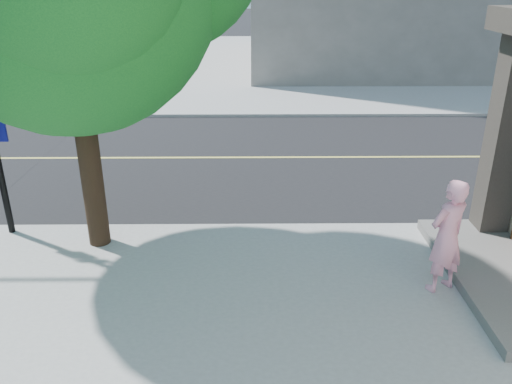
{
  "coord_description": "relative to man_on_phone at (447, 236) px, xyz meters",
  "views": [
    {
      "loc": [
        5.0,
        -9.68,
        4.96
      ],
      "look_at": [
        5.08,
        -1.08,
        1.3
      ],
      "focal_mm": 36.43,
      "sensor_mm": 36.0,
      "label": 1
    }
  ],
  "objects": [
    {
      "name": "man_on_phone",
      "position": [
        0.0,
        0.0,
        0.0
      ],
      "size": [
        0.84,
        0.73,
        1.93
      ],
      "primitive_type": "imported",
      "rotation": [
        0.0,
        0.0,
        3.62
      ],
      "color": "#FE9FBD",
      "rests_on": "sidewalk_se"
    },
    {
      "name": "ground",
      "position": [
        -8.11,
        2.4,
        -1.08
      ],
      "size": [
        140.0,
        140.0,
        0.0
      ],
      "primitive_type": "plane",
      "color": "black",
      "rests_on": "ground"
    },
    {
      "name": "road_ew",
      "position": [
        -8.11,
        6.9,
        -1.08
      ],
      "size": [
        140.0,
        9.0,
        0.01
      ],
      "primitive_type": "cube",
      "color": "black",
      "rests_on": "ground"
    },
    {
      "name": "sidewalk_ne",
      "position": [
        5.39,
        23.9,
        -1.02
      ],
      "size": [
        29.0,
        25.0,
        0.12
      ],
      "primitive_type": "cube",
      "color": "#9C9C9C",
      "rests_on": "ground"
    }
  ]
}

